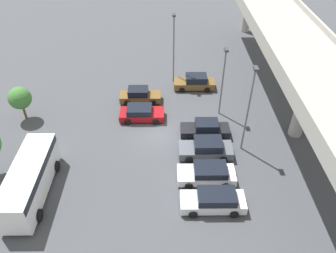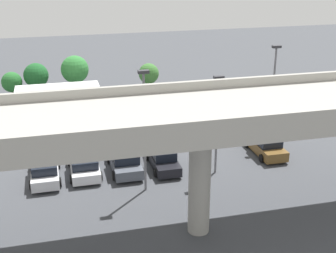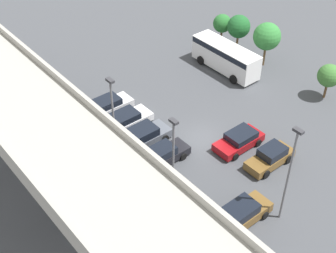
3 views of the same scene
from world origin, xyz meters
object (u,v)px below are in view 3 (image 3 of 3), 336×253
object	(u,v)px
parked_car_0	(242,214)
tree_front_right	(239,27)
shuttle_bus	(226,56)
tree_front_far_right	(222,24)
parked_car_4	(144,136)
parked_car_6	(107,106)
parked_car_2	(239,140)
lamp_post_near_aisle	(290,169)
parked_car_5	(126,120)
lamp_post_mid_lot	(113,118)
tree_front_left	(329,76)
parked_car_1	(270,157)
lamp_post_by_overpass	(173,153)
tree_front_centre	(267,36)
parked_car_3	(163,155)

from	to	relation	value
parked_car_0	tree_front_right	bearing A→B (deg)	44.82
shuttle_bus	tree_front_right	distance (m)	4.57
tree_front_far_right	shuttle_bus	bearing A→B (deg)	139.41
parked_car_4	parked_car_6	bearing A→B (deg)	89.97
parked_car_4	shuttle_bus	size ratio (longest dim) A/B	0.60
parked_car_2	lamp_post_near_aisle	world-z (taller)	lamp_post_near_aisle
parked_car_5	parked_car_4	bearing A→B (deg)	-93.81
lamp_post_mid_lot	tree_front_left	size ratio (longest dim) A/B	2.32
parked_car_2	tree_front_left	distance (m)	11.93
lamp_post_near_aisle	parked_car_1	bearing A→B (deg)	-41.60
tree_front_right	tree_front_left	bearing A→B (deg)	-179.97
parked_car_6	tree_front_far_right	world-z (taller)	tree_front_far_right
lamp_post_by_overpass	parked_car_2	bearing A→B (deg)	-83.85
parked_car_5	tree_front_far_right	xyz separation A→B (m)	(5.77, -17.56, 1.77)
parked_car_2	tree_front_centre	world-z (taller)	tree_front_centre
parked_car_5	tree_front_right	distance (m)	18.08
parked_car_6	tree_front_far_right	xyz separation A→B (m)	(3.01, -17.75, 1.74)
lamp_post_mid_lot	tree_front_far_right	xyz separation A→B (m)	(9.57, -21.08, -2.36)
parked_car_5	tree_front_left	world-z (taller)	tree_front_left
lamp_post_near_aisle	tree_front_left	distance (m)	16.97
lamp_post_mid_lot	parked_car_0	bearing A→B (deg)	-161.32
parked_car_0	tree_front_far_right	distance (m)	26.64
parked_car_1	tree_front_left	world-z (taller)	tree_front_left
parked_car_3	tree_front_right	distance (m)	20.31
parked_car_5	tree_front_centre	distance (m)	17.86
parked_car_5	lamp_post_mid_lot	bearing A→B (deg)	-132.89
parked_car_2	parked_car_6	size ratio (longest dim) A/B	0.92
parked_car_6	tree_front_left	xyz separation A→B (m)	(-11.28, -17.82, 1.72)
parked_car_5	parked_car_6	bearing A→B (deg)	93.98
parked_car_3	tree_front_centre	xyz separation A→B (m)	(5.12, -18.04, 2.70)
parked_car_0	tree_front_far_right	bearing A→B (deg)	48.65
parked_car_1	lamp_post_near_aisle	world-z (taller)	lamp_post_near_aisle
lamp_post_mid_lot	tree_front_right	xyz separation A→B (m)	(7.12, -21.14, -1.83)
parked_car_2	parked_car_6	distance (m)	12.65
lamp_post_near_aisle	shuttle_bus	bearing A→B (deg)	-33.61
parked_car_0	lamp_post_near_aisle	xyz separation A→B (m)	(-1.52, -2.43, 3.99)
parked_car_1	parked_car_5	world-z (taller)	parked_car_1
tree_front_left	tree_front_far_right	distance (m)	14.29
parked_car_2	lamp_post_mid_lot	size ratio (longest dim) A/B	0.54
tree_front_centre	parked_car_4	bearing A→B (deg)	97.32
lamp_post_near_aisle	parked_car_5	bearing A→B (deg)	8.77
parked_car_3	parked_car_0	bearing A→B (deg)	-87.32
parked_car_3	lamp_post_near_aisle	bearing A→B (deg)	-74.14
lamp_post_by_overpass	tree_front_right	size ratio (longest dim) A/B	1.69
shuttle_bus	tree_front_centre	bearing A→B (deg)	-116.49
tree_front_centre	lamp_post_by_overpass	bearing A→B (deg)	113.44
lamp_post_mid_lot	parked_car_4	bearing A→B (deg)	-75.37
parked_car_5	shuttle_bus	xyz separation A→B (m)	(1.31, -13.74, 0.99)
parked_car_4	lamp_post_mid_lot	distance (m)	5.32
parked_car_0	parked_car_6	size ratio (longest dim) A/B	0.96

